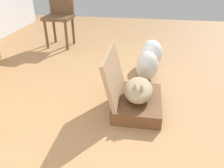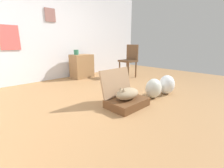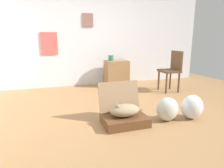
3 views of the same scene
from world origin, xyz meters
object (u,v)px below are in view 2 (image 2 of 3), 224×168
(plastic_bag_clear, at_px, (167,85))
(vase_tall, at_px, (76,52))
(suitcase_base, at_px, (127,103))
(cat, at_px, (127,94))
(plastic_bag_white, at_px, (154,88))
(side_table, at_px, (82,66))
(chair, at_px, (129,59))

(plastic_bag_clear, height_order, vase_tall, vase_tall)
(suitcase_base, bearing_deg, cat, 176.46)
(plastic_bag_white, relative_size, plastic_bag_clear, 0.96)
(suitcase_base, distance_m, side_table, 2.50)
(suitcase_base, bearing_deg, side_table, 73.15)
(chair, bearing_deg, plastic_bag_white, -34.04)
(cat, bearing_deg, plastic_bag_clear, -6.31)
(vase_tall, bearing_deg, suitcase_base, -103.41)
(suitcase_base, distance_m, plastic_bag_clear, 1.09)
(plastic_bag_white, distance_m, plastic_bag_clear, 0.41)
(plastic_bag_clear, height_order, chair, chair)
(side_table, xyz_separation_m, chair, (1.05, -0.94, 0.20))
(cat, bearing_deg, side_table, 73.02)
(plastic_bag_clear, xyz_separation_m, vase_tall, (-0.51, 2.52, 0.55))
(plastic_bag_white, distance_m, chair, 1.90)
(side_table, bearing_deg, chair, -41.68)
(suitcase_base, xyz_separation_m, plastic_bag_white, (0.67, -0.07, 0.12))
(plastic_bag_white, bearing_deg, suitcase_base, 173.98)
(cat, xyz_separation_m, chair, (1.78, 1.44, 0.31))
(plastic_bag_clear, bearing_deg, chair, 66.03)
(suitcase_base, distance_m, cat, 0.16)
(cat, height_order, plastic_bag_clear, plastic_bag_clear)
(vase_tall, xyz_separation_m, chair, (1.20, -0.96, -0.21))
(suitcase_base, relative_size, plastic_bag_white, 1.74)
(vase_tall, distance_m, chair, 1.55)
(chair, bearing_deg, side_table, -129.55)
(suitcase_base, distance_m, plastic_bag_white, 0.68)
(plastic_bag_white, distance_m, vase_tall, 2.54)
(vase_tall, bearing_deg, chair, -38.80)
(suitcase_base, distance_m, vase_tall, 2.56)
(plastic_bag_white, xyz_separation_m, chair, (1.10, 1.51, 0.35))
(side_table, distance_m, vase_tall, 0.43)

